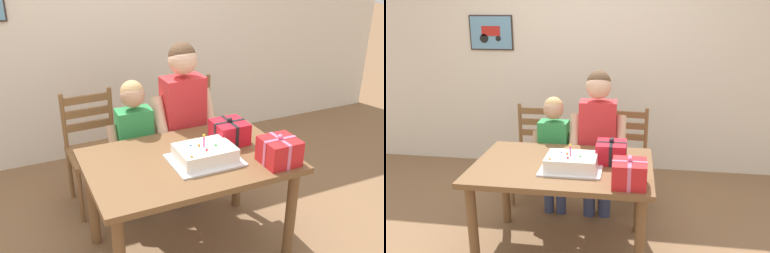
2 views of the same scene
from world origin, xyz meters
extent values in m
plane|color=#846042|center=(0.00, 0.00, 0.00)|extent=(20.00, 20.00, 0.00)
cube|color=silver|center=(0.00, 1.79, 1.30)|extent=(6.40, 0.08, 2.60)
cube|color=brown|center=(0.00, 0.00, 0.71)|extent=(1.31, 0.87, 0.04)
cylinder|color=brown|center=(0.58, -0.35, 0.34)|extent=(0.07, 0.07, 0.69)
cylinder|color=brown|center=(-0.58, 0.35, 0.34)|extent=(0.07, 0.07, 0.69)
cylinder|color=brown|center=(0.58, 0.35, 0.34)|extent=(0.07, 0.07, 0.69)
cube|color=silver|center=(0.08, -0.07, 0.73)|extent=(0.44, 0.34, 0.01)
cube|color=white|center=(0.08, -0.07, 0.78)|extent=(0.36, 0.26, 0.09)
cylinder|color=#E04C9E|center=(0.07, -0.08, 0.86)|extent=(0.01, 0.01, 0.07)
sphere|color=yellow|center=(0.07, -0.08, 0.91)|extent=(0.02, 0.02, 0.02)
sphere|color=orange|center=(-0.06, -0.17, 0.84)|extent=(0.02, 0.02, 0.02)
sphere|color=red|center=(0.06, -0.13, 0.84)|extent=(0.02, 0.02, 0.02)
sphere|color=blue|center=(0.00, -0.03, 0.84)|extent=(0.01, 0.01, 0.01)
sphere|color=orange|center=(0.05, -0.06, 0.84)|extent=(0.02, 0.02, 0.02)
sphere|color=green|center=(0.14, -0.09, 0.84)|extent=(0.02, 0.02, 0.02)
cube|color=red|center=(0.35, 0.10, 0.80)|extent=(0.22, 0.22, 0.15)
cube|color=black|center=(0.35, 0.10, 0.80)|extent=(0.23, 0.02, 0.16)
cube|color=black|center=(0.35, 0.10, 0.80)|extent=(0.02, 0.22, 0.16)
sphere|color=black|center=(0.35, 0.10, 0.89)|extent=(0.04, 0.04, 0.04)
cube|color=red|center=(0.49, -0.29, 0.81)|extent=(0.22, 0.21, 0.16)
cube|color=#DB668E|center=(0.49, -0.29, 0.81)|extent=(0.22, 0.02, 0.17)
cube|color=#DB668E|center=(0.49, -0.29, 0.81)|extent=(0.02, 0.22, 0.17)
sphere|color=#DB668E|center=(0.49, -0.29, 0.91)|extent=(0.04, 0.04, 0.04)
cube|color=brown|center=(-0.43, 0.83, 0.45)|extent=(0.43, 0.43, 0.04)
cylinder|color=brown|center=(-0.23, 0.65, 0.21)|extent=(0.04, 0.04, 0.43)
cylinder|color=brown|center=(-0.61, 0.64, 0.21)|extent=(0.04, 0.04, 0.43)
cylinder|color=brown|center=(-0.24, 1.03, 0.21)|extent=(0.04, 0.04, 0.43)
cylinder|color=brown|center=(-0.62, 1.02, 0.21)|extent=(0.04, 0.04, 0.43)
cylinder|color=brown|center=(-0.24, 1.03, 0.70)|extent=(0.04, 0.04, 0.45)
cylinder|color=brown|center=(-0.62, 1.02, 0.70)|extent=(0.04, 0.04, 0.45)
cube|color=brown|center=(-0.43, 1.02, 0.63)|extent=(0.36, 0.03, 0.06)
cube|color=brown|center=(-0.43, 1.02, 0.74)|extent=(0.36, 0.03, 0.06)
cube|color=brown|center=(-0.43, 1.02, 0.85)|extent=(0.36, 0.03, 0.06)
cube|color=brown|center=(0.43, 0.83, 0.45)|extent=(0.45, 0.45, 0.04)
cylinder|color=brown|center=(0.60, 0.63, 0.21)|extent=(0.04, 0.04, 0.43)
cylinder|color=brown|center=(0.22, 0.66, 0.21)|extent=(0.04, 0.04, 0.43)
cylinder|color=brown|center=(0.63, 1.01, 0.21)|extent=(0.04, 0.04, 0.43)
cylinder|color=brown|center=(0.25, 1.04, 0.21)|extent=(0.04, 0.04, 0.43)
cylinder|color=brown|center=(0.63, 1.01, 0.70)|extent=(0.04, 0.04, 0.45)
cylinder|color=brown|center=(0.25, 1.04, 0.70)|extent=(0.04, 0.04, 0.45)
cube|color=brown|center=(0.44, 1.02, 0.63)|extent=(0.36, 0.05, 0.06)
cube|color=brown|center=(0.44, 1.02, 0.74)|extent=(0.36, 0.05, 0.06)
cube|color=brown|center=(0.44, 1.02, 0.85)|extent=(0.36, 0.05, 0.06)
cylinder|color=#38426B|center=(0.28, 0.57, 0.25)|extent=(0.11, 0.11, 0.50)
cylinder|color=#38426B|center=(0.14, 0.57, 0.25)|extent=(0.11, 0.11, 0.50)
cube|color=red|center=(0.21, 0.57, 0.79)|extent=(0.32, 0.20, 0.58)
cylinder|color=#E0B293|center=(0.41, 0.54, 0.77)|extent=(0.09, 0.24, 0.38)
cylinder|color=#E0B293|center=(0.01, 0.53, 0.77)|extent=(0.09, 0.24, 0.38)
sphere|color=#E0B293|center=(0.21, 0.57, 1.21)|extent=(0.22, 0.22, 0.22)
sphere|color=brown|center=(0.21, 0.58, 1.24)|extent=(0.21, 0.21, 0.21)
cylinder|color=#38426B|center=(-0.13, 0.57, 0.21)|extent=(0.09, 0.09, 0.41)
cylinder|color=#38426B|center=(-0.24, 0.57, 0.21)|extent=(0.09, 0.09, 0.41)
cube|color=#2D934C|center=(-0.18, 0.57, 0.65)|extent=(0.26, 0.17, 0.47)
cylinder|color=tan|center=(-0.02, 0.54, 0.63)|extent=(0.07, 0.20, 0.31)
cylinder|color=tan|center=(-0.35, 0.55, 0.63)|extent=(0.07, 0.20, 0.31)
sphere|color=tan|center=(-0.18, 0.57, 1.00)|extent=(0.18, 0.18, 0.18)
sphere|color=tan|center=(-0.18, 0.58, 1.02)|extent=(0.17, 0.17, 0.17)
camera|label=1|loc=(-1.01, -2.30, 2.07)|focal=41.48mm
camera|label=2|loc=(0.49, -2.60, 1.82)|focal=36.15mm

